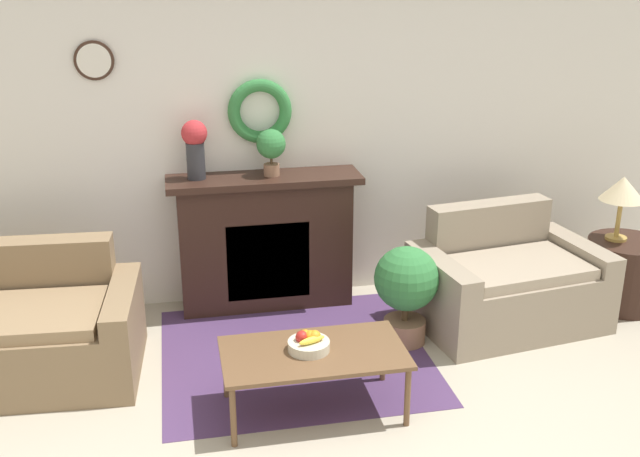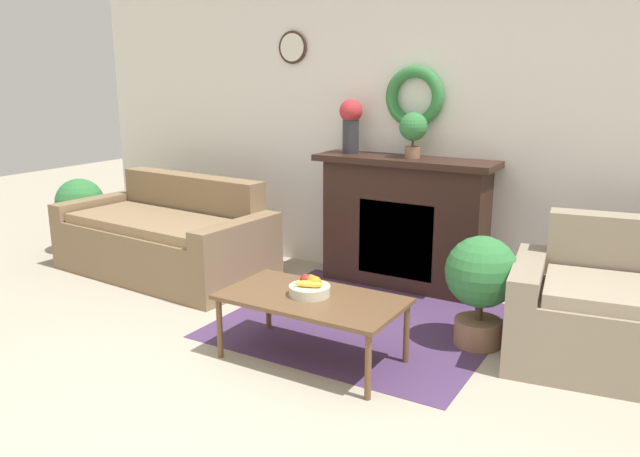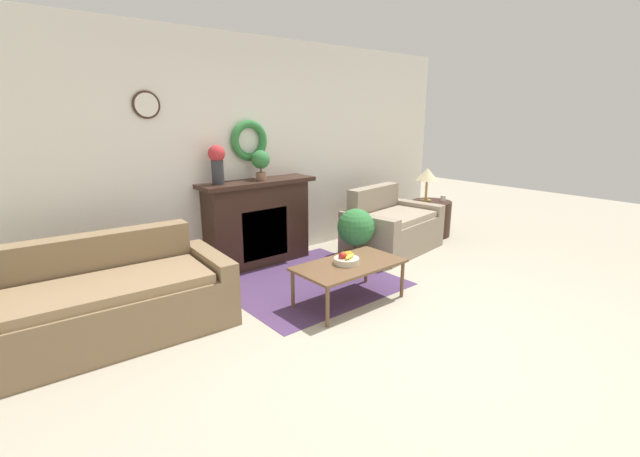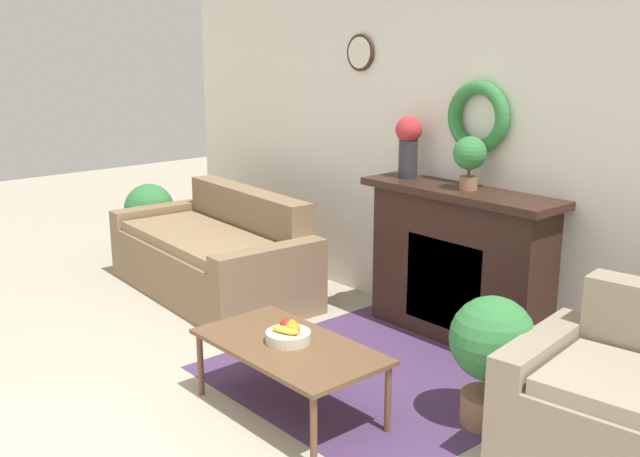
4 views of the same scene
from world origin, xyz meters
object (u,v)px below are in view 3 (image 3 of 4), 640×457
(couch_left, at_px, (112,301))
(mug, at_px, (443,198))
(side_table_by_loveseat, at_px, (431,218))
(vase_on_mantel_left, at_px, (217,161))
(coffee_table, at_px, (349,267))
(table_lamp, at_px, (427,175))
(fruit_bowl, at_px, (346,259))
(potted_plant_on_mantel, at_px, (261,161))
(fireplace, at_px, (258,222))
(potted_plant_floor_by_loveseat, at_px, (356,232))
(loveseat_right, at_px, (391,228))

(couch_left, distance_m, mug, 4.76)
(side_table_by_loveseat, bearing_deg, vase_on_mantel_left, 170.03)
(couch_left, distance_m, vase_on_mantel_left, 1.87)
(coffee_table, relative_size, table_lamp, 2.16)
(fruit_bowl, relative_size, potted_plant_on_mantel, 0.71)
(couch_left, height_order, mug, couch_left)
(fireplace, height_order, vase_on_mantel_left, vase_on_mantel_left)
(table_lamp, relative_size, potted_plant_floor_by_loveseat, 0.70)
(side_table_by_loveseat, relative_size, potted_plant_on_mantel, 1.71)
(coffee_table, height_order, potted_plant_on_mantel, potted_plant_on_mantel)
(side_table_by_loveseat, distance_m, potted_plant_on_mantel, 2.91)
(table_lamp, xyz_separation_m, mug, (0.21, -0.16, -0.35))
(coffee_table, xyz_separation_m, potted_plant_floor_by_loveseat, (0.80, 0.73, 0.06))
(fruit_bowl, bearing_deg, fireplace, 92.08)
(potted_plant_on_mantel, xyz_separation_m, potted_plant_floor_by_loveseat, (0.82, -0.80, -0.84))
(fireplace, bearing_deg, table_lamp, -10.68)
(fruit_bowl, bearing_deg, couch_left, 157.85)
(potted_plant_floor_by_loveseat, bearing_deg, side_table_by_loveseat, 7.68)
(vase_on_mantel_left, relative_size, potted_plant_floor_by_loveseat, 0.61)
(potted_plant_on_mantel, bearing_deg, couch_left, -159.87)
(table_lamp, height_order, potted_plant_on_mantel, potted_plant_on_mantel)
(fireplace, height_order, table_lamp, fireplace)
(fruit_bowl, bearing_deg, potted_plant_floor_by_loveseat, 40.71)
(table_lamp, bearing_deg, potted_plant_on_mantel, 169.39)
(fireplace, relative_size, vase_on_mantel_left, 3.33)
(side_table_by_loveseat, bearing_deg, mug, -37.87)
(fruit_bowl, xyz_separation_m, potted_plant_floor_by_loveseat, (0.82, 0.71, -0.02))
(mug, height_order, vase_on_mantel_left, vase_on_mantel_left)
(fruit_bowl, bearing_deg, side_table_by_loveseat, 19.66)
(side_table_by_loveseat, bearing_deg, table_lamp, 141.34)
(potted_plant_on_mantel, distance_m, potted_plant_floor_by_loveseat, 1.42)
(loveseat_right, xyz_separation_m, side_table_by_loveseat, (1.02, 0.09, -0.04))
(loveseat_right, distance_m, potted_plant_on_mantel, 2.02)
(couch_left, bearing_deg, loveseat_right, 4.92)
(couch_left, bearing_deg, fruit_bowl, -18.41)
(couch_left, distance_m, loveseat_right, 3.59)
(vase_on_mantel_left, bearing_deg, couch_left, -152.27)
(side_table_by_loveseat, bearing_deg, fruit_bowl, -160.34)
(potted_plant_on_mantel, bearing_deg, vase_on_mantel_left, 177.92)
(couch_left, xyz_separation_m, coffee_table, (1.97, -0.81, 0.07))
(mug, bearing_deg, vase_on_mantel_left, 168.70)
(couch_left, relative_size, loveseat_right, 1.36)
(couch_left, relative_size, fruit_bowl, 7.81)
(fireplace, xyz_separation_m, mug, (2.87, -0.67, 0.04))
(loveseat_right, xyz_separation_m, mug, (1.16, -0.01, 0.27))
(couch_left, height_order, potted_plant_on_mantel, potted_plant_on_mantel)
(couch_left, distance_m, table_lamp, 4.59)
(fruit_bowl, bearing_deg, potted_plant_on_mantel, 89.87)
(fireplace, relative_size, couch_left, 0.75)
(fruit_bowl, relative_size, side_table_by_loveseat, 0.41)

